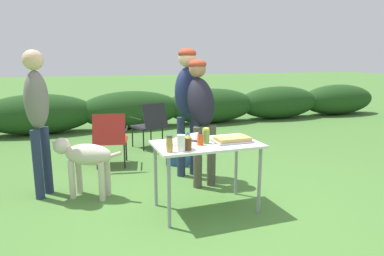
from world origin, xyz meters
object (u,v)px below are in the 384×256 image
(camp_chair_green_behind_table, at_px, (111,137))
(hot_sauce_bottle, at_px, (200,138))
(food_tray, at_px, (232,140))
(cooler_box, at_px, (181,152))
(beer_bottle, at_px, (188,143))
(dog, at_px, (84,157))
(plate_stack, at_px, (176,142))
(standing_person_in_olive_jacket, at_px, (37,108))
(standing_person_with_beanie, at_px, (187,97))
(camp_chair_near_hedge, at_px, (150,123))
(mixing_bowl, at_px, (198,136))
(relish_jar, at_px, (206,136))
(standing_person_in_navy_coat, at_px, (201,107))
(mayo_bottle, at_px, (188,140))
(folding_table, at_px, (207,150))
(paper_cup_stack, at_px, (181,143))
(spice_jar, at_px, (170,144))

(camp_chair_green_behind_table, bearing_deg, hot_sauce_bottle, -57.31)
(food_tray, distance_m, cooler_box, 1.88)
(beer_bottle, distance_m, camp_chair_green_behind_table, 2.13)
(dog, relative_size, cooler_box, 1.41)
(food_tray, xyz_separation_m, plate_stack, (-0.59, 0.13, -0.01))
(plate_stack, xyz_separation_m, cooler_box, (0.58, 1.66, -0.59))
(cooler_box, bearing_deg, standing_person_in_olive_jacket, 146.40)
(standing_person_with_beanie, height_order, camp_chair_near_hedge, standing_person_with_beanie)
(mixing_bowl, xyz_separation_m, camp_chair_near_hedge, (0.04, 2.55, -0.31))
(plate_stack, bearing_deg, standing_person_in_olive_jacket, 146.04)
(hot_sauce_bottle, bearing_deg, camp_chair_near_hedge, 88.04)
(relish_jar, height_order, standing_person_in_navy_coat, standing_person_in_navy_coat)
(mayo_bottle, distance_m, standing_person_with_beanie, 1.36)
(folding_table, height_order, food_tray, food_tray)
(plate_stack, bearing_deg, cooler_box, 70.78)
(folding_table, relative_size, camp_chair_near_hedge, 1.32)
(mixing_bowl, height_order, relish_jar, relish_jar)
(folding_table, relative_size, standing_person_in_olive_jacket, 0.64)
(folding_table, distance_m, standing_person_in_navy_coat, 0.86)
(paper_cup_stack, height_order, standing_person_in_navy_coat, standing_person_in_navy_coat)
(food_tray, xyz_separation_m, dog, (-1.48, 0.85, -0.28))
(camp_chair_near_hedge, bearing_deg, standing_person_in_olive_jacket, -153.17)
(camp_chair_green_behind_table, bearing_deg, camp_chair_near_hedge, 60.19)
(camp_chair_near_hedge, bearing_deg, relish_jar, -109.18)
(plate_stack, relative_size, beer_bottle, 1.53)
(relish_jar, relative_size, standing_person_in_olive_jacket, 0.10)
(folding_table, relative_size, standing_person_with_beanie, 0.63)
(plate_stack, bearing_deg, relish_jar, -15.01)
(folding_table, distance_m, beer_bottle, 0.37)
(beer_bottle, bearing_deg, cooler_box, 74.50)
(hot_sauce_bottle, xyz_separation_m, camp_chair_near_hedge, (0.09, 2.77, -0.34))
(mayo_bottle, bearing_deg, food_tray, 8.91)
(beer_bottle, xyz_separation_m, standing_person_with_beanie, (0.44, 1.33, 0.29))
(mixing_bowl, relative_size, relish_jar, 1.40)
(dog, bearing_deg, mixing_bowl, -88.70)
(mixing_bowl, height_order, dog, mixing_bowl)
(hot_sauce_bottle, height_order, beer_bottle, beer_bottle)
(camp_chair_near_hedge, distance_m, cooler_box, 1.06)
(relish_jar, relative_size, beer_bottle, 1.05)
(paper_cup_stack, height_order, camp_chair_green_behind_table, paper_cup_stack)
(plate_stack, distance_m, standing_person_in_navy_coat, 0.91)
(folding_table, height_order, plate_stack, plate_stack)
(standing_person_with_beanie, height_order, camp_chair_green_behind_table, standing_person_with_beanie)
(camp_chair_near_hedge, bearing_deg, cooler_box, -94.13)
(mayo_bottle, relative_size, camp_chair_green_behind_table, 0.20)
(mixing_bowl, distance_m, standing_person_with_beanie, 1.04)
(food_tray, bearing_deg, camp_chair_green_behind_table, 119.51)
(plate_stack, height_order, paper_cup_stack, paper_cup_stack)
(mixing_bowl, height_order, spice_jar, spice_jar)
(hot_sauce_bottle, height_order, relish_jar, relish_jar)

